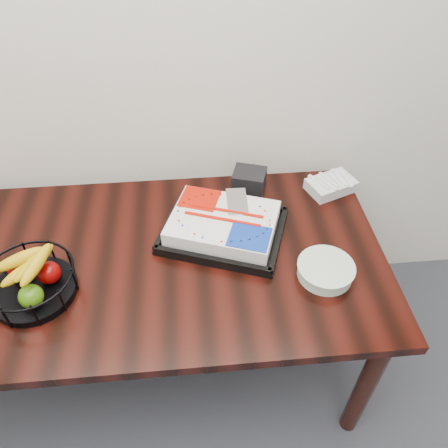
{
  "coord_description": "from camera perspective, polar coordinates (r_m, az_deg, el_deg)",
  "views": [
    {
      "loc": [
        0.22,
        0.92,
        1.94
      ],
      "look_at": [
        0.32,
        2.06,
        0.83
      ],
      "focal_mm": 35.0,
      "sensor_mm": 36.0,
      "label": 1
    }
  ],
  "objects": [
    {
      "name": "table",
      "position": [
        1.69,
        -10.81,
        -6.28
      ],
      "size": [
        1.8,
        0.9,
        0.75
      ],
      "color": "black",
      "rests_on": "ground"
    },
    {
      "name": "napkin_box",
      "position": [
        1.84,
        3.29,
        5.63
      ],
      "size": [
        0.16,
        0.15,
        0.09
      ],
      "primitive_type": "cube",
      "rotation": [
        0.0,
        0.0,
        -0.32
      ],
      "color": "black",
      "rests_on": "table"
    },
    {
      "name": "fork_bag",
      "position": [
        1.91,
        13.8,
        5.01
      ],
      "size": [
        0.23,
        0.19,
        0.06
      ],
      "color": "silver",
      "rests_on": "table"
    },
    {
      "name": "cake_tray",
      "position": [
        1.65,
        -0.09,
        -0.23
      ],
      "size": [
        0.54,
        0.48,
        0.09
      ],
      "color": "black",
      "rests_on": "table"
    },
    {
      "name": "plate_stack",
      "position": [
        1.56,
        13.1,
        -5.92
      ],
      "size": [
        0.2,
        0.2,
        0.05
      ],
      "color": "white",
      "rests_on": "table"
    },
    {
      "name": "fruit_basket",
      "position": [
        1.57,
        -24.04,
        -6.75
      ],
      "size": [
        0.3,
        0.3,
        0.16
      ],
      "color": "black",
      "rests_on": "table"
    }
  ]
}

